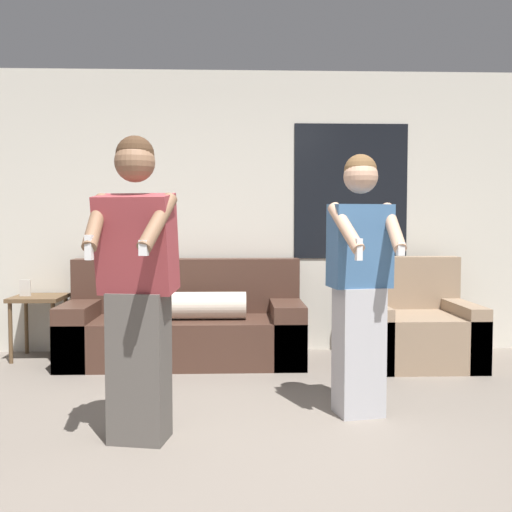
{
  "coord_description": "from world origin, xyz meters",
  "views": [
    {
      "loc": [
        0.02,
        -2.82,
        1.26
      ],
      "look_at": [
        0.15,
        0.79,
        1.05
      ],
      "focal_mm": 42.0,
      "sensor_mm": 36.0,
      "label": 1
    }
  ],
  "objects_px": {
    "armchair": "(414,329)",
    "person_right": "(360,282)",
    "side_table": "(39,306)",
    "person_left": "(137,287)",
    "couch": "(185,326)"
  },
  "relations": [
    {
      "from": "person_left",
      "to": "person_right",
      "type": "distance_m",
      "value": 1.42
    },
    {
      "from": "couch",
      "to": "person_right",
      "type": "xyz_separation_m",
      "value": [
        1.26,
        -1.56,
        0.56
      ]
    },
    {
      "from": "couch",
      "to": "armchair",
      "type": "xyz_separation_m",
      "value": [
        2.05,
        -0.13,
        -0.01
      ]
    },
    {
      "from": "armchair",
      "to": "person_right",
      "type": "relative_size",
      "value": 0.58
    },
    {
      "from": "couch",
      "to": "person_left",
      "type": "distance_m",
      "value": 2.07
    },
    {
      "from": "armchair",
      "to": "person_left",
      "type": "height_order",
      "value": "person_left"
    },
    {
      "from": "couch",
      "to": "side_table",
      "type": "height_order",
      "value": "couch"
    },
    {
      "from": "armchair",
      "to": "person_right",
      "type": "distance_m",
      "value": 1.73
    },
    {
      "from": "person_left",
      "to": "person_right",
      "type": "xyz_separation_m",
      "value": [
        1.36,
        0.43,
        -0.02
      ]
    },
    {
      "from": "side_table",
      "to": "person_right",
      "type": "height_order",
      "value": "person_right"
    },
    {
      "from": "armchair",
      "to": "person_right",
      "type": "xyz_separation_m",
      "value": [
        -0.8,
        -1.43,
        0.57
      ]
    },
    {
      "from": "person_right",
      "to": "couch",
      "type": "bearing_deg",
      "value": 128.9
    },
    {
      "from": "armchair",
      "to": "side_table",
      "type": "distance_m",
      "value": 3.42
    },
    {
      "from": "side_table",
      "to": "person_left",
      "type": "xyz_separation_m",
      "value": [
        1.25,
        -2.14,
        0.4
      ]
    },
    {
      "from": "side_table",
      "to": "person_left",
      "type": "relative_size",
      "value": 0.42
    }
  ]
}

